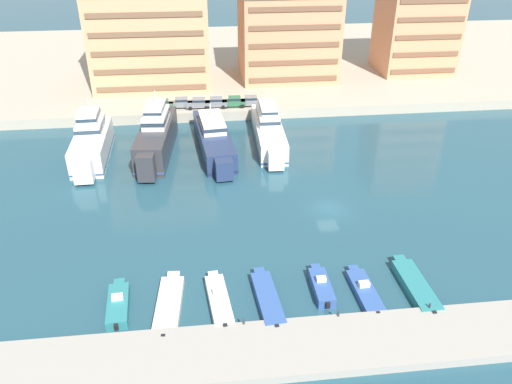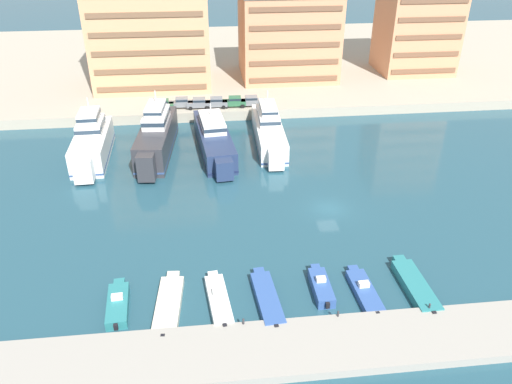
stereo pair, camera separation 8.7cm
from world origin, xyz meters
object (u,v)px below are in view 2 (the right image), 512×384
object	(u,v)px
yacht_white_far_left	(92,142)
motorboat_teal_mid_right	(415,286)
motorboat_teal_far_left	(118,304)
motorboat_white_mid_left	(218,300)
car_green_center	(234,101)
car_grey_left	(181,102)
car_grey_center_left	(216,102)
car_grey_center_right	(251,101)
yacht_charcoal_left	(156,136)
motorboat_blue_center_right	(364,291)
yacht_white_center_left	(269,130)
yacht_navy_mid_left	(214,139)
car_grey_mid_left	(199,103)
car_green_far_left	(162,104)
motorboat_cream_left	(169,305)
motorboat_blue_center_left	(267,298)
motorboat_blue_center	(321,286)

from	to	relation	value
yacht_white_far_left	motorboat_teal_mid_right	world-z (taller)	yacht_white_far_left
motorboat_teal_far_left	motorboat_white_mid_left	size ratio (longest dim) A/B	0.85
car_green_center	car_grey_left	bearing A→B (deg)	177.01
motorboat_white_mid_left	car_grey_center_left	bearing A→B (deg)	87.80
car_grey_left	car_grey_center_right	world-z (taller)	same
car_grey_left	yacht_charcoal_left	bearing A→B (deg)	-103.19
motorboat_blue_center_right	car_grey_center_left	size ratio (longest dim) A/B	1.73
yacht_white_center_left	car_green_center	size ratio (longest dim) A/B	4.89
yacht_navy_mid_left	car_grey_mid_left	world-z (taller)	yacht_navy_mid_left
motorboat_teal_far_left	car_green_far_left	bearing A→B (deg)	87.84
yacht_white_center_left	car_grey_center_right	bearing A→B (deg)	97.70
yacht_charcoal_left	car_green_far_left	bearing A→B (deg)	89.61
motorboat_teal_far_left	yacht_charcoal_left	bearing A→B (deg)	87.11
motorboat_cream_left	motorboat_blue_center_left	distance (m)	9.08
yacht_white_far_left	yacht_charcoal_left	distance (m)	9.30
motorboat_blue_center_left	car_green_center	world-z (taller)	car_green_center
yacht_navy_mid_left	motorboat_blue_center_right	xyz separation A→B (m)	(12.90, -34.12, -1.52)
car_grey_center_right	car_grey_left	bearing A→B (deg)	177.67
car_grey_left	car_green_center	xyz separation A→B (m)	(9.20, -0.48, 0.00)
motorboat_teal_far_left	car_grey_left	world-z (taller)	car_grey_left
yacht_navy_mid_left	motorboat_white_mid_left	bearing A→B (deg)	-91.61
motorboat_blue_center_right	yacht_white_far_left	bearing A→B (deg)	132.51
motorboat_teal_far_left	motorboat_blue_center_right	world-z (taller)	motorboat_teal_far_left
motorboat_blue_center_right	car_grey_mid_left	world-z (taller)	car_grey_mid_left
motorboat_blue_center_left	car_green_far_left	world-z (taller)	car_green_far_left
yacht_white_center_left	car_grey_center_right	size ratio (longest dim) A/B	4.92
yacht_navy_mid_left	yacht_white_center_left	world-z (taller)	yacht_white_center_left
car_green_far_left	car_grey_left	bearing A→B (deg)	10.68
motorboat_teal_far_left	motorboat_blue_center_left	distance (m)	13.73
motorboat_blue_center	motorboat_teal_mid_right	bearing A→B (deg)	-5.25
car_grey_center_left	car_grey_center_right	world-z (taller)	same
motorboat_blue_center_right	car_grey_left	world-z (taller)	car_grey_left
motorboat_teal_far_left	car_green_center	distance (m)	49.62
yacht_charcoal_left	car_green_far_left	xyz separation A→B (m)	(0.09, 13.83, -0.02)
motorboat_blue_center_left	car_grey_center_left	xyz separation A→B (m)	(-2.66, 48.15, 2.22)
motorboat_white_mid_left	motorboat_blue_center_right	xyz separation A→B (m)	(13.86, -0.13, -0.13)
car_green_far_left	yacht_charcoal_left	bearing A→B (deg)	-90.39
motorboat_blue_center_right	motorboat_teal_mid_right	xyz separation A→B (m)	(5.05, 0.10, 0.07)
car_green_center	car_grey_center_right	bearing A→B (deg)	-0.21
yacht_navy_mid_left	car_grey_left	bearing A→B (deg)	109.36
motorboat_white_mid_left	car_grey_mid_left	xyz separation A→B (m)	(-1.13, 47.91, 2.15)
car_grey_left	motorboat_cream_left	bearing A→B (deg)	-90.52
yacht_white_far_left	yacht_charcoal_left	world-z (taller)	yacht_charcoal_left
yacht_white_center_left	car_green_far_left	world-z (taller)	yacht_white_center_left
car_green_far_left	car_green_center	xyz separation A→B (m)	(12.49, 0.14, 0.00)
motorboat_white_mid_left	car_grey_center_right	size ratio (longest dim) A/B	1.84
yacht_white_center_left	motorboat_white_mid_left	world-z (taller)	yacht_white_center_left
yacht_charcoal_left	motorboat_blue_center_right	xyz separation A→B (m)	(21.38, -34.17, -2.30)
motorboat_blue_center_left	motorboat_blue_center_right	world-z (taller)	motorboat_blue_center_right
car_green_far_left	yacht_navy_mid_left	bearing A→B (deg)	-58.86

